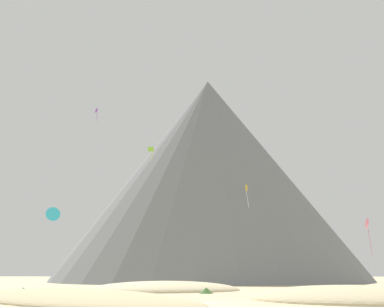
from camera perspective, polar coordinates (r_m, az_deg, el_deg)
ground_plane at (r=31.49m, az=1.52°, el=-19.01°), size 400.00×400.00×0.00m
dune_foreground_left at (r=52.81m, az=-3.68°, el=-17.49°), size 22.33×20.16×2.17m
dune_foreground_right at (r=35.63m, az=-15.18°, el=-18.09°), size 26.89×25.94×1.66m
dune_midground at (r=37.20m, az=20.06°, el=-17.57°), size 20.89×20.32×2.18m
bush_scatter_east at (r=51.73m, az=-2.69°, el=-16.95°), size 2.81×2.81×1.09m
bush_far_right at (r=45.43m, az=1.87°, el=-17.50°), size 1.58×1.58×0.59m
bush_far_left at (r=42.67m, az=-21.26°, el=-16.55°), size 2.33×2.33×0.75m
bush_near_left at (r=45.01m, az=21.50°, el=-16.56°), size 2.58×2.58×0.52m
bush_near_right at (r=43.07m, az=-16.01°, el=-17.04°), size 3.33×3.33×0.63m
rock_massif at (r=109.50m, az=1.88°, el=-3.41°), size 102.76×102.76×51.32m
kite_lime_mid at (r=79.63m, az=-5.39°, el=0.43°), size 1.15×0.53×2.71m
kite_cyan_low at (r=71.77m, az=-17.77°, el=-7.58°), size 2.23×1.62×2.22m
kite_gold_mid at (r=81.13m, az=7.19°, el=-4.92°), size 0.58×0.66×4.26m
kite_orange_mid at (r=89.45m, az=-0.78°, el=-4.92°), size 1.50×1.57×5.42m
kite_rainbow_low at (r=82.85m, az=22.02°, el=-8.59°), size 1.63×1.98×6.34m
kite_violet_high at (r=94.90m, az=-12.39°, el=5.33°), size 0.71×0.46×2.92m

